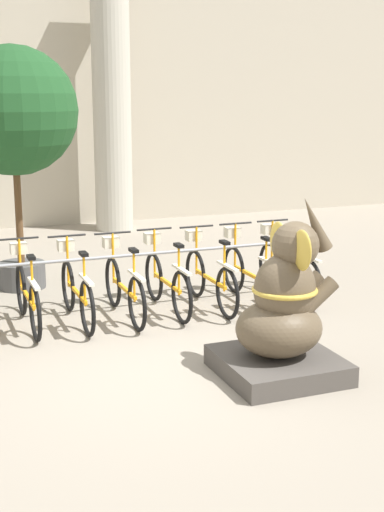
% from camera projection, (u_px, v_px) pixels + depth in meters
% --- Properties ---
extents(ground_plane, '(60.00, 60.00, 0.00)m').
position_uv_depth(ground_plane, '(168.00, 367.00, 7.29)').
color(ground_plane, gray).
extents(building_facade, '(20.00, 0.20, 6.00)m').
position_uv_depth(building_facade, '(26.00, 80.00, 14.43)').
color(building_facade, '#BCB29E').
rests_on(building_facade, ground_plane).
extents(column_right, '(0.95, 0.95, 5.16)m').
position_uv_depth(column_right, '(112.00, 99.00, 14.14)').
color(column_right, '#BCB7A8').
rests_on(column_right, ground_plane).
extents(bike_rack, '(5.29, 0.05, 0.77)m').
position_uv_depth(bike_rack, '(120.00, 265.00, 8.94)').
color(bike_rack, gray).
rests_on(bike_rack, ground_plane).
extents(bicycle_2, '(0.48, 1.73, 1.00)m').
position_uv_depth(bicycle_2, '(27.00, 294.00, 8.50)').
color(bicycle_2, black).
rests_on(bicycle_2, ground_plane).
extents(bicycle_3, '(0.48, 1.73, 1.00)m').
position_uv_depth(bicycle_3, '(76.00, 290.00, 8.67)').
color(bicycle_3, black).
rests_on(bicycle_3, ground_plane).
extents(bicycle_4, '(0.48, 1.73, 1.00)m').
position_uv_depth(bicycle_4, '(123.00, 286.00, 8.86)').
color(bicycle_4, black).
rests_on(bicycle_4, ground_plane).
extents(bicycle_5, '(0.48, 1.73, 1.00)m').
position_uv_depth(bicycle_5, '(166.00, 280.00, 9.12)').
color(bicycle_5, black).
rests_on(bicycle_5, ground_plane).
extents(bicycle_6, '(0.48, 1.73, 1.00)m').
position_uv_depth(bicycle_6, '(209.00, 277.00, 9.30)').
color(bicycle_6, black).
rests_on(bicycle_6, ground_plane).
extents(bicycle_7, '(0.48, 1.73, 1.00)m').
position_uv_depth(bicycle_7, '(249.00, 273.00, 9.52)').
color(bicycle_7, black).
rests_on(bicycle_7, ground_plane).
extents(bicycle_8, '(0.48, 1.73, 1.00)m').
position_uv_depth(bicycle_8, '(287.00, 268.00, 9.75)').
color(bicycle_8, black).
rests_on(bicycle_8, ground_plane).
extents(elephant_statue, '(1.13, 1.13, 1.80)m').
position_uv_depth(elephant_statue, '(283.00, 317.00, 6.97)').
color(elephant_statue, '#4C4742').
rests_on(elephant_statue, ground_plane).
extents(potted_tree, '(1.78, 1.78, 3.40)m').
position_uv_depth(potted_tree, '(13.00, 116.00, 9.75)').
color(potted_tree, '#4C4C4C').
rests_on(potted_tree, ground_plane).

